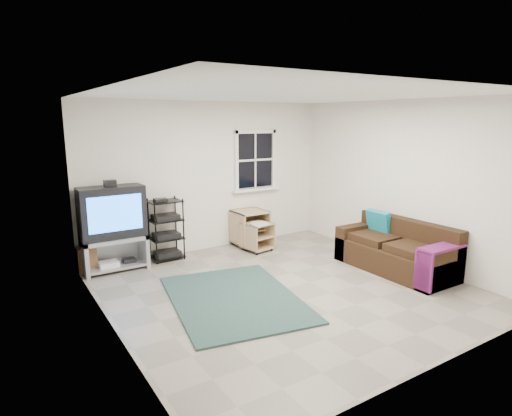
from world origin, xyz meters
TOP-DOWN VIEW (x-y plane):
  - room at (0.95, 2.27)m, footprint 4.60×4.62m
  - tv_unit at (-1.77, 2.04)m, footprint 0.96×0.48m
  - av_rack at (-0.91, 2.09)m, footprint 0.52×0.37m
  - side_table_left at (0.66, 2.05)m, footprint 0.56×0.56m
  - side_table_right at (0.62, 1.71)m, footprint 0.53×0.53m
  - sofa at (1.90, -0.31)m, footprint 0.81×1.84m
  - shag_rug at (-0.77, 0.06)m, footprint 1.92×2.38m
  - paper_bag at (-2.16, 2.16)m, footprint 0.28×0.19m

SIDE VIEW (x-z plane):
  - shag_rug at x=-0.77m, z-range 0.00..0.03m
  - paper_bag at x=-2.16m, z-range 0.00..0.40m
  - side_table_right at x=0.62m, z-range 0.03..0.56m
  - sofa at x=1.90m, z-range -0.12..0.72m
  - side_table_left at x=0.66m, z-range 0.02..0.68m
  - av_rack at x=-0.91m, z-range -0.07..0.96m
  - tv_unit at x=-1.77m, z-range 0.07..1.47m
  - room at x=0.95m, z-range -0.82..3.78m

